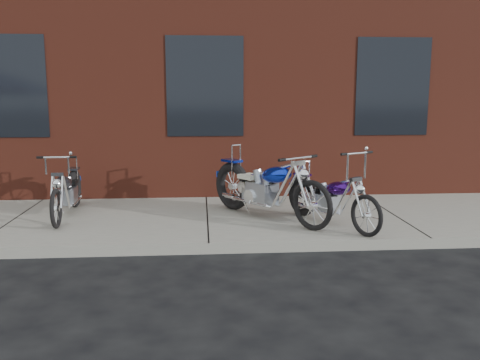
{
  "coord_description": "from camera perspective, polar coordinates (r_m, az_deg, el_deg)",
  "views": [
    {
      "loc": [
        -0.08,
        -6.39,
        2.07
      ],
      "look_at": [
        0.47,
        0.8,
        0.84
      ],
      "focal_mm": 38.0,
      "sensor_mm": 36.0,
      "label": 1
    }
  ],
  "objects": [
    {
      "name": "chopper_blue",
      "position": [
        7.88,
        2.97,
        -1.09
      ],
      "size": [
        1.59,
        2.1,
        1.09
      ],
      "rotation": [
        0.0,
        0.0,
        -0.94
      ],
      "color": "black",
      "rests_on": "sidewalk"
    },
    {
      "name": "building_brick",
      "position": [
        14.52,
        -4.21,
        17.26
      ],
      "size": [
        22.0,
        10.0,
        8.0
      ],
      "primitive_type": "cube",
      "color": "maroon",
      "rests_on": "ground"
    },
    {
      "name": "chopper_purple",
      "position": [
        7.62,
        10.02,
        -2.26
      ],
      "size": [
        0.98,
        1.86,
        1.14
      ],
      "rotation": [
        0.0,
        0.0,
        -1.11
      ],
      "color": "black",
      "rests_on": "sidewalk"
    },
    {
      "name": "chopper_third",
      "position": [
        8.49,
        -18.88,
        -1.44
      ],
      "size": [
        0.49,
        2.02,
        1.02
      ],
      "rotation": [
        0.0,
        0.0,
        -1.52
      ],
      "color": "black",
      "rests_on": "sidewalk"
    },
    {
      "name": "ground",
      "position": [
        6.71,
        -3.51,
        -8.32
      ],
      "size": [
        120.0,
        120.0,
        0.0
      ],
      "primitive_type": "plane",
      "color": "black",
      "rests_on": "ground"
    },
    {
      "name": "sidewalk",
      "position": [
        8.14,
        -3.68,
        -4.57
      ],
      "size": [
        22.0,
        3.0,
        0.15
      ],
      "primitive_type": "cube",
      "color": "gray",
      "rests_on": "ground"
    }
  ]
}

